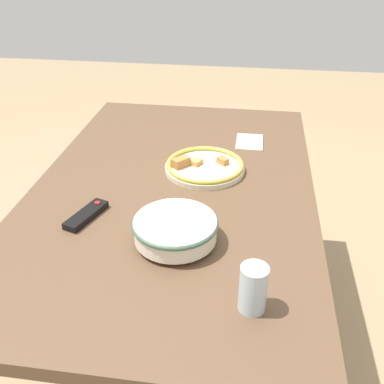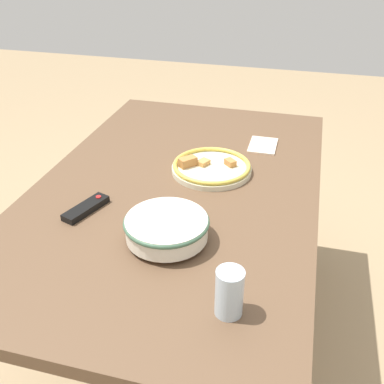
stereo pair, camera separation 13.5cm
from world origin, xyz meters
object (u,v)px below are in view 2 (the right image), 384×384
(tv_remote, at_px, (86,208))
(drinking_glass, at_px, (229,293))
(noodle_bowl, at_px, (167,228))
(food_plate, at_px, (211,167))

(tv_remote, relative_size, drinking_glass, 1.40)
(noodle_bowl, height_order, drinking_glass, drinking_glass)
(drinking_glass, bearing_deg, tv_remote, 59.30)
(noodle_bowl, xyz_separation_m, food_plate, (0.41, -0.03, -0.02))
(tv_remote, bearing_deg, noodle_bowl, 3.84)
(noodle_bowl, xyz_separation_m, tv_remote, (0.07, 0.27, -0.03))
(food_plate, height_order, drinking_glass, drinking_glass)
(tv_remote, distance_m, drinking_glass, 0.56)
(noodle_bowl, bearing_deg, food_plate, -4.00)
(drinking_glass, bearing_deg, noodle_bowl, 44.41)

